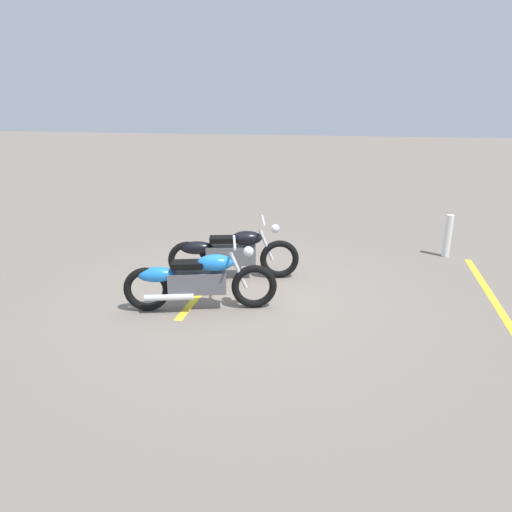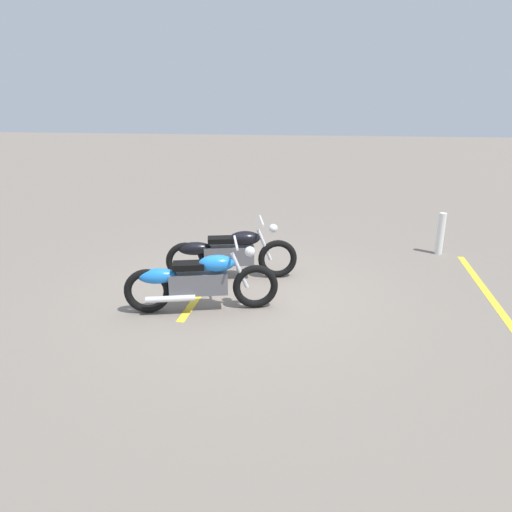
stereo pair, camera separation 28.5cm
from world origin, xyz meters
name	(u,v)px [view 2 (the right image)]	position (x,y,z in m)	size (l,w,h in m)	color
ground_plane	(239,294)	(0.00, 0.00, 0.00)	(60.00, 60.00, 0.00)	slate
motorcycle_bright_foreground	(198,281)	(-0.50, -0.65, 0.46)	(2.19, 0.79, 1.04)	black
motorcycle_dark_foreground	(229,253)	(-0.28, 0.62, 0.46)	(2.20, 0.76, 1.04)	black
bollard_post	(441,234)	(3.61, 2.45, 0.42)	(0.14, 0.14, 0.83)	white
parking_stripe_near	(209,280)	(-0.60, 0.52, 0.00)	(3.20, 0.12, 0.01)	yellow
parking_stripe_mid	(484,289)	(3.93, 0.71, 0.00)	(3.20, 0.12, 0.01)	yellow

